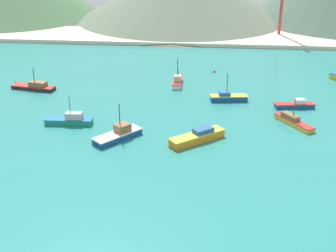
# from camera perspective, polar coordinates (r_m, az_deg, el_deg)

# --- Properties ---
(ground) EXTENTS (260.00, 280.00, 0.50)m
(ground) POSITION_cam_1_polar(r_m,az_deg,el_deg) (77.25, -7.96, -3.54)
(ground) COLOR teal
(fishing_boat_1) EXTENTS (7.06, 9.08, 5.43)m
(fishing_boat_1) POSITION_cam_1_polar(r_m,az_deg,el_deg) (90.43, 15.89, 0.64)
(fishing_boat_1) COLOR gold
(fishing_boat_1) RESTS_ON ground
(fishing_boat_2) EXTENTS (8.55, 9.25, 6.73)m
(fishing_boat_2) POSITION_cam_1_polar(r_m,az_deg,el_deg) (81.40, -6.41, -1.07)
(fishing_boat_2) COLOR #14478C
(fishing_boat_2) RESTS_ON ground
(fishing_boat_4) EXTENTS (2.44, 8.30, 6.62)m
(fishing_boat_4) POSITION_cam_1_polar(r_m,az_deg,el_deg) (109.51, 1.24, 5.79)
(fishing_boat_4) COLOR silver
(fishing_boat_4) RESTS_ON ground
(fishing_boat_5) EXTENTS (8.53, 3.40, 6.41)m
(fishing_boat_5) POSITION_cam_1_polar(r_m,az_deg,el_deg) (100.02, 7.79, 3.70)
(fishing_boat_5) COLOR #14478C
(fishing_boat_5) RESTS_ON ground
(fishing_boat_8) EXTENTS (10.25, 9.02, 2.27)m
(fishing_boat_8) POSITION_cam_1_polar(r_m,az_deg,el_deg) (80.19, 3.89, -1.37)
(fishing_boat_8) COLOR orange
(fishing_boat_8) RESTS_ON ground
(fishing_boat_9) EXTENTS (11.11, 4.63, 5.33)m
(fishing_boat_9) POSITION_cam_1_polar(r_m,az_deg,el_deg) (111.14, -16.89, 4.93)
(fishing_boat_9) COLOR #232328
(fishing_boat_9) RESTS_ON ground
(fishing_boat_10) EXTENTS (9.46, 2.78, 6.06)m
(fishing_boat_10) POSITION_cam_1_polar(r_m,az_deg,el_deg) (89.08, -12.57, 0.77)
(fishing_boat_10) COLOR #198466
(fishing_boat_10) RESTS_ON ground
(fishing_boat_12) EXTENTS (8.76, 3.34, 1.97)m
(fishing_boat_12) POSITION_cam_1_polar(r_m,az_deg,el_deg) (99.04, 16.13, 2.66)
(fishing_boat_12) COLOR #14478C
(fishing_boat_12) RESTS_ON ground
(buoy_0) EXTENTS (0.73, 0.73, 0.73)m
(buoy_0) POSITION_cam_1_polar(r_m,az_deg,el_deg) (120.54, 6.00, 7.01)
(buoy_0) COLOR red
(buoy_0) RESTS_ON ground
(beach_strip) EXTENTS (247.00, 23.71, 1.20)m
(beach_strip) POSITION_cam_1_polar(r_m,az_deg,el_deg) (159.32, -0.74, 11.52)
(beach_strip) COLOR beige
(beach_strip) RESTS_ON ground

